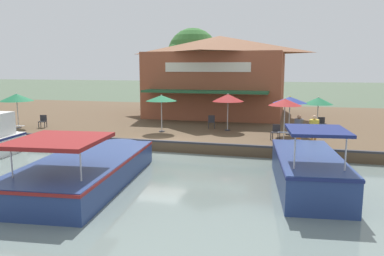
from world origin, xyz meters
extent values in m
plane|color=#4C5B47|center=(0.00, 0.00, 0.00)|extent=(220.00, 220.00, 0.00)
cube|color=brown|center=(-11.00, 0.00, 0.30)|extent=(22.00, 56.00, 0.60)
cube|color=#2D2D33|center=(-0.10, 0.00, 0.65)|extent=(0.20, 50.40, 0.10)
cube|color=brown|center=(-13.47, 0.66, 3.22)|extent=(9.79, 10.79, 5.23)
pyramid|color=brown|center=(-13.47, 0.66, 6.57)|extent=(10.28, 11.33, 1.48)
cube|color=#235633|center=(-7.68, 0.66, 2.90)|extent=(1.80, 9.17, 0.16)
cube|color=silver|center=(-8.54, 0.66, 4.66)|extent=(0.08, 6.47, 0.70)
cylinder|color=#B7B7B7|center=(-4.25, 6.72, 1.69)|extent=(0.06, 0.06, 2.17)
cylinder|color=#2D2D33|center=(-4.25, 6.72, 0.63)|extent=(0.36, 0.36, 0.06)
cone|color=navy|center=(-4.25, 6.72, 2.71)|extent=(2.01, 2.01, 0.37)
cone|color=yellow|center=(-4.25, 6.72, 2.73)|extent=(1.24, 1.24, 0.30)
sphere|color=yellow|center=(-4.25, 6.72, 2.90)|extent=(0.08, 0.08, 0.08)
cylinder|color=#B7B7B7|center=(-3.26, -1.07, 1.70)|extent=(0.06, 0.06, 2.19)
cylinder|color=#2D2D33|center=(-3.26, -1.07, 0.63)|extent=(0.36, 0.36, 0.06)
cone|color=#19663D|center=(-3.26, -1.07, 2.74)|extent=(1.93, 1.93, 0.36)
cone|color=silver|center=(-3.26, -1.07, 2.76)|extent=(1.19, 1.19, 0.29)
sphere|color=silver|center=(-3.26, -1.07, 2.92)|extent=(0.08, 0.08, 0.08)
cylinder|color=#B7B7B7|center=(-4.80, 2.88, 1.70)|extent=(0.06, 0.06, 2.19)
cylinder|color=#2D2D33|center=(-4.80, 2.88, 0.63)|extent=(0.36, 0.36, 0.06)
cone|color=maroon|center=(-4.80, 2.88, 2.72)|extent=(2.01, 2.01, 0.47)
cone|color=white|center=(-4.80, 2.88, 2.74)|extent=(1.24, 1.24, 0.38)
sphere|color=white|center=(-4.80, 2.88, 2.96)|extent=(0.08, 0.08, 0.08)
cylinder|color=#B7B7B7|center=(-1.93, 6.47, 1.72)|extent=(0.06, 0.06, 2.23)
cylinder|color=#2D2D33|center=(-1.93, 6.47, 0.63)|extent=(0.36, 0.36, 0.06)
cone|color=maroon|center=(-1.93, 6.47, 2.78)|extent=(1.77, 1.77, 0.37)
cone|color=white|center=(-1.93, 6.47, 2.80)|extent=(1.10, 1.10, 0.29)
sphere|color=white|center=(-1.93, 6.47, 2.96)|extent=(0.08, 0.08, 0.08)
cylinder|color=#B7B7B7|center=(-2.18, -10.87, 1.67)|extent=(0.06, 0.06, 2.14)
cylinder|color=#2D2D33|center=(-2.18, -10.87, 0.63)|extent=(0.36, 0.36, 0.06)
cone|color=#19663D|center=(-2.18, -10.87, 2.67)|extent=(2.16, 2.16, 0.49)
cone|color=silver|center=(-2.18, -10.87, 2.69)|extent=(1.34, 1.34, 0.39)
sphere|color=silver|center=(-2.18, -10.87, 2.91)|extent=(0.08, 0.08, 0.08)
cylinder|color=#B7B7B7|center=(-5.92, 8.45, 1.61)|extent=(0.06, 0.06, 2.02)
cylinder|color=#2D2D33|center=(-5.92, 8.45, 0.63)|extent=(0.36, 0.36, 0.06)
cone|color=#19663D|center=(-5.92, 8.45, 2.55)|extent=(1.81, 1.81, 0.44)
cone|color=silver|center=(-5.92, 8.45, 2.57)|extent=(1.12, 1.12, 0.35)
sphere|color=silver|center=(-5.92, 8.45, 2.78)|extent=(0.08, 0.08, 0.08)
cube|color=#2D2D33|center=(-2.59, -9.14, 0.81)|extent=(0.05, 0.05, 0.42)
cube|color=#2D2D33|center=(-2.47, -9.52, 0.81)|extent=(0.05, 0.05, 0.42)
cube|color=#2D2D33|center=(-2.97, -9.26, 0.81)|extent=(0.05, 0.05, 0.42)
cube|color=#2D2D33|center=(-2.85, -9.64, 0.81)|extent=(0.05, 0.05, 0.42)
cube|color=#2D2D33|center=(-2.72, -9.39, 1.03)|extent=(0.55, 0.55, 0.05)
cube|color=#2D2D33|center=(-2.91, -9.45, 1.25)|extent=(0.17, 0.43, 0.40)
cube|color=#2D2D33|center=(-6.23, 9.03, 0.81)|extent=(0.05, 0.05, 0.42)
cube|color=#2D2D33|center=(-6.14, 8.64, 0.81)|extent=(0.05, 0.05, 0.42)
cube|color=#2D2D33|center=(-6.62, 8.94, 0.81)|extent=(0.05, 0.05, 0.42)
cube|color=#2D2D33|center=(-6.53, 8.55, 0.81)|extent=(0.05, 0.05, 0.42)
cube|color=#2D2D33|center=(-6.38, 8.79, 1.03)|extent=(0.53, 0.53, 0.05)
cube|color=#2D2D33|center=(-6.58, 8.74, 1.25)|extent=(0.14, 0.44, 0.40)
cube|color=#2D2D33|center=(-5.29, 1.93, 0.81)|extent=(0.05, 0.05, 0.42)
cube|color=#2D2D33|center=(-5.20, 1.53, 0.81)|extent=(0.05, 0.05, 0.42)
cube|color=#2D2D33|center=(-5.68, 1.84, 0.81)|extent=(0.05, 0.05, 0.42)
cube|color=#2D2D33|center=(-5.60, 1.45, 0.81)|extent=(0.05, 0.05, 0.42)
cube|color=#2D2D33|center=(-5.44, 1.69, 1.03)|extent=(0.52, 0.52, 0.05)
cube|color=#2D2D33|center=(-5.64, 1.64, 1.25)|extent=(0.13, 0.44, 0.40)
cube|color=#2D2D33|center=(-2.15, 6.16, 0.81)|extent=(0.05, 0.05, 0.42)
cube|color=#2D2D33|center=(-2.23, 5.77, 0.81)|extent=(0.05, 0.05, 0.42)
cube|color=#2D2D33|center=(-2.54, 6.24, 0.81)|extent=(0.05, 0.05, 0.42)
cube|color=#2D2D33|center=(-2.62, 5.85, 0.81)|extent=(0.05, 0.05, 0.42)
cube|color=#2D2D33|center=(-2.38, 6.01, 1.03)|extent=(0.52, 0.52, 0.05)
cube|color=#2D2D33|center=(-2.58, 6.05, 1.25)|extent=(0.13, 0.44, 0.40)
cylinder|color=orange|center=(-1.08, 7.17, 0.99)|extent=(0.13, 0.13, 0.78)
cylinder|color=orange|center=(-1.18, 7.29, 0.99)|extent=(0.13, 0.13, 0.78)
cylinder|color=#4C4C56|center=(-1.13, 7.23, 1.69)|extent=(0.46, 0.46, 0.62)
sphere|color=#9E7051|center=(-1.13, 7.23, 2.11)|extent=(0.21, 0.21, 0.21)
cylinder|color=orange|center=(-0.61, 7.87, 1.01)|extent=(0.13, 0.13, 0.81)
cylinder|color=orange|center=(-0.63, 8.03, 1.01)|extent=(0.13, 0.13, 0.81)
cylinder|color=gold|center=(-0.62, 7.95, 1.73)|extent=(0.47, 0.47, 0.64)
sphere|color=tan|center=(-0.62, 7.95, 2.16)|extent=(0.22, 0.22, 0.22)
ellipsoid|color=white|center=(1.56, -8.35, 0.59)|extent=(2.07, 2.06, 1.02)
cylinder|color=silver|center=(1.34, -8.37, 1.40)|extent=(0.19, 1.59, 0.04)
cube|color=navy|center=(4.47, 7.51, 0.73)|extent=(6.17, 2.91, 1.30)
ellipsoid|color=navy|center=(1.52, 7.17, 0.73)|extent=(2.33, 2.36, 1.30)
cube|color=navy|center=(4.47, 7.51, 1.30)|extent=(6.25, 2.96, 0.10)
cube|color=navy|center=(5.87, 7.67, 2.54)|extent=(2.44, 2.15, 0.11)
cylinder|color=silver|center=(6.44, 8.53, 1.96)|extent=(0.05, 0.05, 1.16)
cylinder|color=silver|center=(6.62, 6.97, 1.96)|extent=(0.05, 0.05, 1.16)
cylinder|color=silver|center=(1.27, 7.14, 1.68)|extent=(0.25, 1.79, 0.04)
cube|color=navy|center=(6.17, -0.94, 0.59)|extent=(8.13, 4.19, 1.01)
ellipsoid|color=navy|center=(2.29, -1.36, 0.59)|extent=(3.08, 3.48, 1.01)
cube|color=maroon|center=(6.17, -0.94, 1.01)|extent=(8.22, 4.23, 0.10)
cube|color=maroon|center=(8.00, -0.75, 2.18)|extent=(3.32, 3.17, 0.14)
cylinder|color=silver|center=(8.78, 0.52, 1.64)|extent=(0.05, 0.05, 1.09)
cylinder|color=silver|center=(9.03, -1.82, 1.64)|extent=(0.05, 0.05, 1.09)
cylinder|color=brown|center=(-16.18, -2.43, 2.36)|extent=(0.46, 0.46, 3.51)
sphere|color=#387033|center=(-16.18, -2.43, 5.92)|extent=(4.81, 4.81, 4.81)
sphere|color=#387033|center=(-15.22, -3.15, 5.44)|extent=(3.37, 3.37, 3.37)
camera|label=1|loc=(18.83, 6.79, 4.61)|focal=35.00mm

